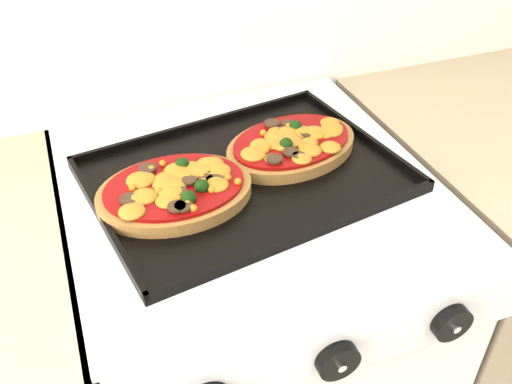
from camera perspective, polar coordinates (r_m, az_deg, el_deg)
name	(u,v)px	position (r m, az deg, el deg)	size (l,w,h in m)	color
stove	(249,354)	(1.25, -0.68, -15.87)	(0.60, 0.60, 0.91)	silver
control_panel	(331,348)	(0.77, 7.48, -15.25)	(0.60, 0.02, 0.09)	silver
knob_center	(338,361)	(0.76, 8.17, -16.36)	(0.06, 0.06, 0.02)	black
knob_right	(451,323)	(0.83, 18.96, -12.28)	(0.06, 0.06, 0.02)	black
baking_tray	(245,174)	(0.93, -1.09, 1.85)	(0.48, 0.36, 0.02)	black
pizza_left	(175,189)	(0.88, -8.13, 0.28)	(0.24, 0.18, 0.04)	#956033
pizza_right	(291,144)	(0.97, 3.56, 4.83)	(0.24, 0.17, 0.04)	#956033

